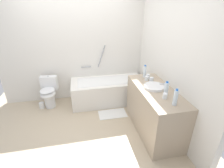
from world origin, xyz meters
TOP-DOWN VIEW (x-y plane):
  - ground_plane at (0.00, 0.00)m, footprint 4.07×4.07m
  - wall_back_tiled at (0.00, 1.27)m, footprint 3.47×0.10m
  - wall_right_mirror at (1.59, 0.00)m, footprint 0.10×2.85m
  - bathtub at (0.63, 0.86)m, footprint 1.68×0.73m
  - toilet at (-0.71, 0.91)m, footprint 0.39×0.52m
  - vanity_counter at (1.25, -0.32)m, footprint 0.58×1.38m
  - sink_basin at (1.24, -0.26)m, footprint 0.35×0.35m
  - sink_faucet at (1.43, -0.26)m, footprint 0.13×0.15m
  - water_bottle_0 at (1.28, -0.82)m, footprint 0.06×0.06m
  - water_bottle_1 at (1.31, -0.51)m, footprint 0.07×0.07m
  - water_bottle_2 at (1.25, 0.22)m, footprint 0.06×0.06m
  - drinking_glass_0 at (1.29, -0.01)m, footprint 0.08×0.08m
  - drinking_glass_1 at (1.24, -0.62)m, footprint 0.07×0.07m
  - drinking_glass_2 at (1.28, 0.13)m, footprint 0.08×0.08m
  - drinking_glass_3 at (1.23, 0.06)m, footprint 0.07×0.07m
  - bath_mat at (0.62, 0.29)m, footprint 0.59×0.33m
  - toilet_paper_roll at (-0.89, 0.85)m, footprint 0.11×0.11m

SIDE VIEW (x-z plane):
  - ground_plane at x=0.00m, z-range 0.00..0.00m
  - bath_mat at x=0.62m, z-range 0.00..0.01m
  - toilet_paper_roll at x=-0.89m, z-range 0.00..0.14m
  - bathtub at x=0.63m, z-range -0.35..0.93m
  - toilet at x=-0.71m, z-range 0.01..0.70m
  - vanity_counter at x=1.25m, z-range 0.00..0.84m
  - sink_basin at x=1.24m, z-range 0.84..0.88m
  - sink_faucet at x=1.43m, z-range 0.84..0.91m
  - drinking_glass_3 at x=1.23m, z-range 0.84..0.92m
  - drinking_glass_1 at x=1.24m, z-range 0.84..0.92m
  - drinking_glass_0 at x=1.29m, z-range 0.84..0.92m
  - drinking_glass_2 at x=1.28m, z-range 0.84..0.92m
  - water_bottle_1 at x=1.31m, z-range 0.83..1.06m
  - water_bottle_2 at x=1.25m, z-range 0.83..1.08m
  - water_bottle_0 at x=1.28m, z-range 0.83..1.08m
  - wall_back_tiled at x=0.00m, z-range 0.00..2.55m
  - wall_right_mirror at x=1.59m, z-range 0.00..2.55m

